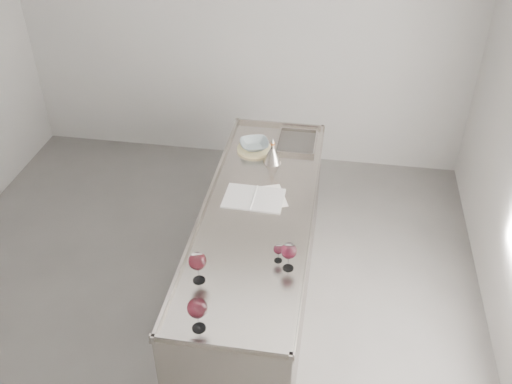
% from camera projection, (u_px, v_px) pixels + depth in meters
% --- Properties ---
extents(room_shell, '(4.54, 5.04, 2.84)m').
position_uv_depth(room_shell, '(169.00, 172.00, 3.46)').
color(room_shell, '#53514E').
rests_on(room_shell, ground).
extents(counter, '(0.77, 2.42, 0.97)m').
position_uv_depth(counter, '(257.00, 260.00, 4.19)').
color(counter, gray).
rests_on(counter, ground).
extents(wine_glass_left, '(0.11, 0.11, 0.21)m').
position_uv_depth(wine_glass_left, '(198.00, 262.00, 3.27)').
color(wine_glass_left, white).
rests_on(wine_glass_left, counter).
extents(wine_glass_middle, '(0.11, 0.11, 0.21)m').
position_uv_depth(wine_glass_middle, '(197.00, 309.00, 2.98)').
color(wine_glass_middle, white).
rests_on(wine_glass_middle, counter).
extents(wine_glass_right, '(0.10, 0.10, 0.19)m').
position_uv_depth(wine_glass_right, '(289.00, 251.00, 3.36)').
color(wine_glass_right, white).
rests_on(wine_glass_right, counter).
extents(wine_glass_small, '(0.06, 0.06, 0.13)m').
position_uv_depth(wine_glass_small, '(278.00, 250.00, 3.44)').
color(wine_glass_small, white).
rests_on(wine_glass_small, counter).
extents(notebook, '(0.42, 0.30, 0.02)m').
position_uv_depth(notebook, '(254.00, 198.00, 4.01)').
color(notebook, silver).
rests_on(notebook, counter).
extents(loose_paper_top, '(0.28, 0.32, 0.00)m').
position_uv_depth(loose_paper_top, '(271.00, 196.00, 4.03)').
color(loose_paper_top, white).
rests_on(loose_paper_top, counter).
extents(trivet, '(0.31, 0.31, 0.02)m').
position_uv_depth(trivet, '(254.00, 149.00, 4.53)').
color(trivet, beige).
rests_on(trivet, counter).
extents(ceramic_bowl, '(0.29, 0.29, 0.06)m').
position_uv_depth(ceramic_bowl, '(254.00, 145.00, 4.51)').
color(ceramic_bowl, '#87989D').
rests_on(ceramic_bowl, trivet).
extents(wine_funnel, '(0.14, 0.14, 0.21)m').
position_uv_depth(wine_funnel, '(272.00, 155.00, 4.36)').
color(wine_funnel, '#9E958C').
rests_on(wine_funnel, counter).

